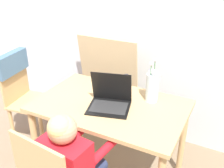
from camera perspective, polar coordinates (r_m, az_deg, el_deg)
wall_back at (r=2.57m, az=5.32°, el=14.76°), size 6.40×0.05×2.50m
dining_table at (r=2.06m, az=-0.38°, el=-6.62°), size 1.15×0.73×0.73m
chair_spare at (r=2.69m, az=-19.18°, el=-0.06°), size 0.48×0.45×0.94m
person_seated at (r=1.69m, az=-8.59°, el=-16.27°), size 0.34×0.45×0.98m
laptop at (r=1.96m, az=-0.43°, el=-3.26°), size 0.36×0.33×0.26m
flower_vase at (r=2.02m, az=8.77°, el=-0.26°), size 0.10×0.10×0.35m
water_bottle at (r=2.05m, az=3.05°, el=-0.74°), size 0.06×0.06×0.20m
cardboard_panel at (r=2.78m, az=-0.59°, el=-0.14°), size 0.65×0.16×1.05m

